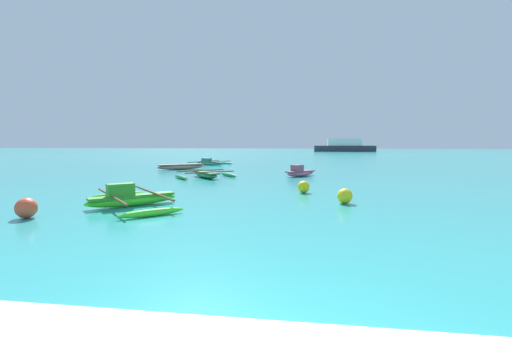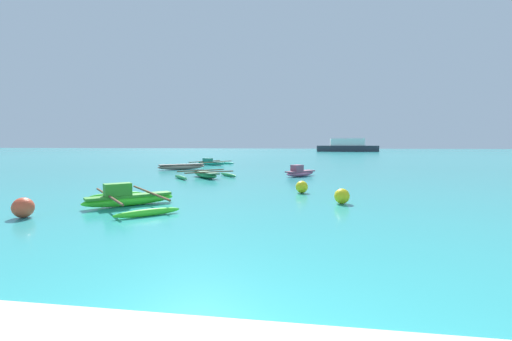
{
  "view_description": "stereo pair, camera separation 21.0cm",
  "coord_description": "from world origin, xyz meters",
  "px_view_note": "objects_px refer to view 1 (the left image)",
  "views": [
    {
      "loc": [
        0.54,
        -2.46,
        1.99
      ],
      "look_at": [
        -2.45,
        18.82,
        0.25
      ],
      "focal_mm": 24.0,
      "sensor_mm": 36.0,
      "label": 1
    },
    {
      "loc": [
        0.74,
        -2.43,
        1.99
      ],
      "look_at": [
        -2.45,
        18.82,
        0.25
      ],
      "focal_mm": 24.0,
      "sensor_mm": 36.0,
      "label": 2
    }
  ],
  "objects_px": {
    "mooring_buoy_2": "(345,196)",
    "distant_ferry": "(344,146)",
    "moored_boat_2": "(131,198)",
    "moored_boat_3": "(300,172)",
    "mooring_buoy_0": "(26,208)",
    "moored_boat_1": "(181,167)",
    "mooring_buoy_1": "(304,187)",
    "moored_boat_4": "(206,174)",
    "moored_boat_0": "(209,163)"
  },
  "relations": [
    {
      "from": "mooring_buoy_2",
      "to": "distant_ferry",
      "type": "relative_size",
      "value": 0.04
    },
    {
      "from": "moored_boat_2",
      "to": "moored_boat_3",
      "type": "bearing_deg",
      "value": 21.29
    },
    {
      "from": "mooring_buoy_0",
      "to": "distant_ferry",
      "type": "xyz_separation_m",
      "value": [
        16.48,
        73.2,
        0.96
      ]
    },
    {
      "from": "moored_boat_1",
      "to": "mooring_buoy_1",
      "type": "distance_m",
      "value": 14.1
    },
    {
      "from": "mooring_buoy_0",
      "to": "moored_boat_1",
      "type": "bearing_deg",
      "value": 96.34
    },
    {
      "from": "moored_boat_4",
      "to": "mooring_buoy_0",
      "type": "bearing_deg",
      "value": -47.74
    },
    {
      "from": "moored_boat_0",
      "to": "mooring_buoy_0",
      "type": "xyz_separation_m",
      "value": [
        1.12,
        -21.7,
        0.07
      ]
    },
    {
      "from": "moored_boat_4",
      "to": "moored_boat_2",
      "type": "bearing_deg",
      "value": -37.8
    },
    {
      "from": "moored_boat_0",
      "to": "distant_ferry",
      "type": "distance_m",
      "value": 54.44
    },
    {
      "from": "moored_boat_2",
      "to": "mooring_buoy_1",
      "type": "height_order",
      "value": "moored_boat_2"
    },
    {
      "from": "moored_boat_0",
      "to": "moored_boat_1",
      "type": "distance_m",
      "value": 5.32
    },
    {
      "from": "moored_boat_3",
      "to": "mooring_buoy_0",
      "type": "bearing_deg",
      "value": -167.33
    },
    {
      "from": "moored_boat_0",
      "to": "mooring_buoy_1",
      "type": "distance_m",
      "value": 18.12
    },
    {
      "from": "mooring_buoy_0",
      "to": "distant_ferry",
      "type": "relative_size",
      "value": 0.04
    },
    {
      "from": "moored_boat_1",
      "to": "moored_boat_4",
      "type": "distance_m",
      "value": 6.57
    },
    {
      "from": "moored_boat_1",
      "to": "mooring_buoy_0",
      "type": "distance_m",
      "value": 16.52
    },
    {
      "from": "distant_ferry",
      "to": "moored_boat_3",
      "type": "bearing_deg",
      "value": -98.86
    },
    {
      "from": "moored_boat_3",
      "to": "distant_ferry",
      "type": "height_order",
      "value": "distant_ferry"
    },
    {
      "from": "mooring_buoy_0",
      "to": "mooring_buoy_1",
      "type": "height_order",
      "value": "mooring_buoy_0"
    },
    {
      "from": "moored_boat_3",
      "to": "mooring_buoy_2",
      "type": "height_order",
      "value": "moored_boat_3"
    },
    {
      "from": "moored_boat_2",
      "to": "mooring_buoy_0",
      "type": "xyz_separation_m",
      "value": [
        -1.86,
        -2.04,
        0.03
      ]
    },
    {
      "from": "moored_boat_3",
      "to": "mooring_buoy_0",
      "type": "xyz_separation_m",
      "value": [
        -7.02,
        -12.53,
        0.03
      ]
    },
    {
      "from": "moored_boat_1",
      "to": "mooring_buoy_1",
      "type": "relative_size",
      "value": 6.59
    },
    {
      "from": "moored_boat_0",
      "to": "mooring_buoy_2",
      "type": "height_order",
      "value": "moored_boat_0"
    },
    {
      "from": "mooring_buoy_1",
      "to": "distant_ferry",
      "type": "height_order",
      "value": "distant_ferry"
    },
    {
      "from": "mooring_buoy_2",
      "to": "mooring_buoy_0",
      "type": "bearing_deg",
      "value": -158.37
    },
    {
      "from": "moored_boat_1",
      "to": "mooring_buoy_0",
      "type": "height_order",
      "value": "mooring_buoy_0"
    },
    {
      "from": "mooring_buoy_0",
      "to": "distant_ferry",
      "type": "bearing_deg",
      "value": 77.31
    },
    {
      "from": "moored_boat_3",
      "to": "mooring_buoy_1",
      "type": "relative_size",
      "value": 4.23
    },
    {
      "from": "mooring_buoy_0",
      "to": "moored_boat_2",
      "type": "bearing_deg",
      "value": 47.59
    },
    {
      "from": "moored_boat_4",
      "to": "mooring_buoy_2",
      "type": "distance_m",
      "value": 10.16
    },
    {
      "from": "moored_boat_2",
      "to": "mooring_buoy_2",
      "type": "distance_m",
      "value": 6.88
    },
    {
      "from": "mooring_buoy_2",
      "to": "mooring_buoy_1",
      "type": "bearing_deg",
      "value": 121.13
    },
    {
      "from": "moored_boat_0",
      "to": "moored_boat_3",
      "type": "height_order",
      "value": "moored_boat_3"
    },
    {
      "from": "moored_boat_1",
      "to": "mooring_buoy_0",
      "type": "bearing_deg",
      "value": -121.4
    },
    {
      "from": "moored_boat_4",
      "to": "moored_boat_1",
      "type": "bearing_deg",
      "value": 173.6
    },
    {
      "from": "moored_boat_2",
      "to": "mooring_buoy_2",
      "type": "bearing_deg",
      "value": -31.0
    },
    {
      "from": "moored_boat_3",
      "to": "mooring_buoy_0",
      "type": "distance_m",
      "value": 14.36
    },
    {
      "from": "moored_boat_1",
      "to": "moored_boat_3",
      "type": "distance_m",
      "value": 9.67
    },
    {
      "from": "moored_boat_0",
      "to": "moored_boat_3",
      "type": "relative_size",
      "value": 2.33
    },
    {
      "from": "mooring_buoy_1",
      "to": "mooring_buoy_2",
      "type": "distance_m",
      "value": 2.59
    },
    {
      "from": "mooring_buoy_1",
      "to": "distant_ferry",
      "type": "distance_m",
      "value": 68.2
    },
    {
      "from": "moored_boat_3",
      "to": "moored_boat_1",
      "type": "bearing_deg",
      "value": 108.23
    },
    {
      "from": "moored_boat_2",
      "to": "mooring_buoy_0",
      "type": "height_order",
      "value": "moored_boat_2"
    },
    {
      "from": "mooring_buoy_1",
      "to": "moored_boat_0",
      "type": "bearing_deg",
      "value": 117.56
    },
    {
      "from": "mooring_buoy_1",
      "to": "mooring_buoy_2",
      "type": "height_order",
      "value": "mooring_buoy_2"
    },
    {
      "from": "mooring_buoy_0",
      "to": "distant_ferry",
      "type": "height_order",
      "value": "distant_ferry"
    },
    {
      "from": "moored_boat_2",
      "to": "moored_boat_4",
      "type": "relative_size",
      "value": 1.12
    },
    {
      "from": "moored_boat_2",
      "to": "mooring_buoy_0",
      "type": "distance_m",
      "value": 2.76
    },
    {
      "from": "moored_boat_3",
      "to": "mooring_buoy_2",
      "type": "relative_size",
      "value": 4.11
    }
  ]
}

